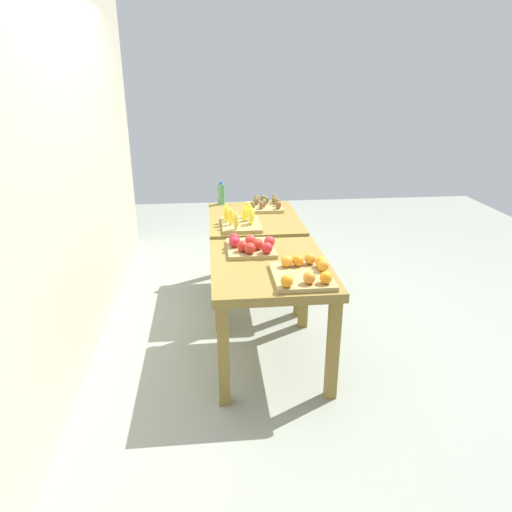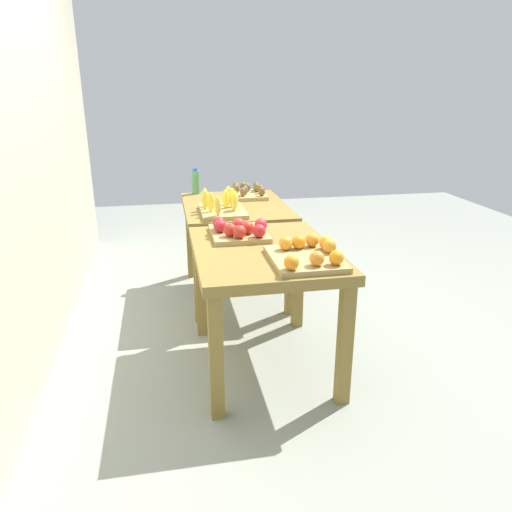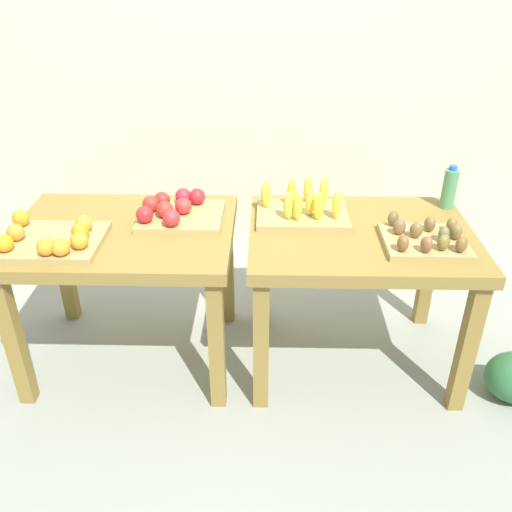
{
  "view_description": "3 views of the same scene",
  "coord_description": "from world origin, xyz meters",
  "px_view_note": "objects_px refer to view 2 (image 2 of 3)",
  "views": [
    {
      "loc": [
        -3.47,
        0.39,
        1.95
      ],
      "look_at": [
        0.04,
        0.03,
        0.58
      ],
      "focal_mm": 32.98,
      "sensor_mm": 36.0,
      "label": 1
    },
    {
      "loc": [
        -3.14,
        0.54,
        1.63
      ],
      "look_at": [
        -0.08,
        -0.04,
        0.54
      ],
      "focal_mm": 33.94,
      "sensor_mm": 36.0,
      "label": 2
    },
    {
      "loc": [
        0.12,
        -2.26,
        1.91
      ],
      "look_at": [
        0.07,
        0.02,
        0.6
      ],
      "focal_mm": 38.1,
      "sensor_mm": 36.0,
      "label": 3
    }
  ],
  "objects_px": {
    "banana_crate": "(222,207)",
    "watermelon_pile": "(249,244)",
    "orange_bin": "(308,255)",
    "display_table_left": "(264,266)",
    "kiwi_bin": "(246,193)",
    "apple_bin": "(239,230)",
    "water_bottle": "(196,182)",
    "display_table_right": "(235,218)"
  },
  "relations": [
    {
      "from": "orange_bin",
      "to": "kiwi_bin",
      "type": "relative_size",
      "value": 1.24
    },
    {
      "from": "display_table_right",
      "to": "watermelon_pile",
      "type": "relative_size",
      "value": 1.56
    },
    {
      "from": "display_table_left",
      "to": "kiwi_bin",
      "type": "relative_size",
      "value": 2.89
    },
    {
      "from": "banana_crate",
      "to": "water_bottle",
      "type": "height_order",
      "value": "water_bottle"
    },
    {
      "from": "banana_crate",
      "to": "watermelon_pile",
      "type": "bearing_deg",
      "value": -18.99
    },
    {
      "from": "display_table_right",
      "to": "kiwi_bin",
      "type": "xyz_separation_m",
      "value": [
        0.26,
        -0.13,
        0.15
      ]
    },
    {
      "from": "banana_crate",
      "to": "watermelon_pile",
      "type": "xyz_separation_m",
      "value": [
        1.18,
        -0.41,
        -0.68
      ]
    },
    {
      "from": "water_bottle",
      "to": "banana_crate",
      "type": "bearing_deg",
      "value": -169.32
    },
    {
      "from": "orange_bin",
      "to": "watermelon_pile",
      "type": "xyz_separation_m",
      "value": [
        2.3,
        -0.09,
        -0.67
      ]
    },
    {
      "from": "banana_crate",
      "to": "water_bottle",
      "type": "xyz_separation_m",
      "value": [
        0.73,
        0.14,
        0.06
      ]
    },
    {
      "from": "apple_bin",
      "to": "kiwi_bin",
      "type": "bearing_deg",
      "value": -11.97
    },
    {
      "from": "display_table_right",
      "to": "display_table_left",
      "type": "bearing_deg",
      "value": 180.0
    },
    {
      "from": "display_table_left",
      "to": "kiwi_bin",
      "type": "distance_m",
      "value": 1.39
    },
    {
      "from": "kiwi_bin",
      "to": "apple_bin",
      "type": "bearing_deg",
      "value": 168.03
    },
    {
      "from": "display_table_left",
      "to": "orange_bin",
      "type": "height_order",
      "value": "orange_bin"
    },
    {
      "from": "apple_bin",
      "to": "kiwi_bin",
      "type": "height_order",
      "value": "apple_bin"
    },
    {
      "from": "orange_bin",
      "to": "apple_bin",
      "type": "bearing_deg",
      "value": 29.79
    },
    {
      "from": "kiwi_bin",
      "to": "watermelon_pile",
      "type": "height_order",
      "value": "kiwi_bin"
    },
    {
      "from": "apple_bin",
      "to": "water_bottle",
      "type": "height_order",
      "value": "water_bottle"
    },
    {
      "from": "apple_bin",
      "to": "watermelon_pile",
      "type": "xyz_separation_m",
      "value": [
        1.79,
        -0.38,
        -0.68
      ]
    },
    {
      "from": "water_bottle",
      "to": "kiwi_bin",
      "type": "bearing_deg",
      "value": -116.8
    },
    {
      "from": "banana_crate",
      "to": "watermelon_pile",
      "type": "distance_m",
      "value": 1.42
    },
    {
      "from": "banana_crate",
      "to": "apple_bin",
      "type": "bearing_deg",
      "value": -177.44
    },
    {
      "from": "display_table_left",
      "to": "watermelon_pile",
      "type": "xyz_separation_m",
      "value": [
        2.03,
        -0.27,
        -0.52
      ]
    },
    {
      "from": "banana_crate",
      "to": "kiwi_bin",
      "type": "xyz_separation_m",
      "value": [
        0.53,
        -0.27,
        -0.01
      ]
    },
    {
      "from": "orange_bin",
      "to": "apple_bin",
      "type": "distance_m",
      "value": 0.58
    },
    {
      "from": "water_bottle",
      "to": "watermelon_pile",
      "type": "relative_size",
      "value": 0.33
    },
    {
      "from": "orange_bin",
      "to": "water_bottle",
      "type": "distance_m",
      "value": 1.91
    },
    {
      "from": "apple_bin",
      "to": "water_bottle",
      "type": "bearing_deg",
      "value": 7.01
    },
    {
      "from": "display_table_right",
      "to": "watermelon_pile",
      "type": "height_order",
      "value": "display_table_right"
    },
    {
      "from": "watermelon_pile",
      "to": "kiwi_bin",
      "type": "bearing_deg",
      "value": 168.19
    },
    {
      "from": "display_table_right",
      "to": "banana_crate",
      "type": "relative_size",
      "value": 2.36
    },
    {
      "from": "display_table_right",
      "to": "banana_crate",
      "type": "xyz_separation_m",
      "value": [
        -0.27,
        0.14,
        0.16
      ]
    },
    {
      "from": "display_table_left",
      "to": "apple_bin",
      "type": "distance_m",
      "value": 0.31
    },
    {
      "from": "kiwi_bin",
      "to": "orange_bin",
      "type": "bearing_deg",
      "value": -178.36
    },
    {
      "from": "banana_crate",
      "to": "kiwi_bin",
      "type": "height_order",
      "value": "banana_crate"
    },
    {
      "from": "display_table_right",
      "to": "watermelon_pile",
      "type": "xyz_separation_m",
      "value": [
        0.91,
        -0.27,
        -0.52
      ]
    },
    {
      "from": "orange_bin",
      "to": "watermelon_pile",
      "type": "relative_size",
      "value": 0.67
    },
    {
      "from": "kiwi_bin",
      "to": "display_table_right",
      "type": "bearing_deg",
      "value": 152.8
    },
    {
      "from": "orange_bin",
      "to": "apple_bin",
      "type": "relative_size",
      "value": 1.09
    },
    {
      "from": "display_table_right",
      "to": "banana_crate",
      "type": "height_order",
      "value": "banana_crate"
    },
    {
      "from": "display_table_left",
      "to": "kiwi_bin",
      "type": "height_order",
      "value": "kiwi_bin"
    }
  ]
}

